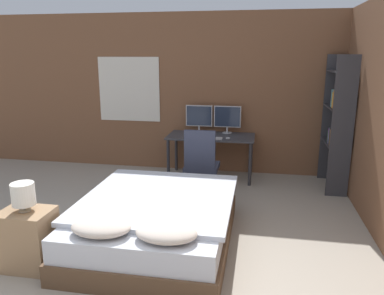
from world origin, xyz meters
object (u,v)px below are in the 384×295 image
at_px(monitor_left, 199,117).
at_px(monitor_right, 227,118).
at_px(office_chair, 201,169).
at_px(keyboard, 209,138).
at_px(bedside_lamp, 23,194).
at_px(bed, 156,221).
at_px(computer_mouse, 228,138).
at_px(desk, 211,140).
at_px(nightstand, 28,239).
at_px(bookshelf, 339,118).

height_order(monitor_left, monitor_right, same).
xyz_separation_m(monitor_left, office_chair, (0.21, -1.08, -0.58)).
bearing_deg(office_chair, keyboard, 87.13).
bearing_deg(keyboard, bedside_lamp, -116.32).
bearing_deg(office_chair, bedside_lamp, -121.64).
bearing_deg(monitor_right, bed, -101.50).
bearing_deg(computer_mouse, bed, -105.49).
distance_m(bed, monitor_right, 2.74).
xyz_separation_m(desk, keyboard, (0.00, -0.24, 0.09)).
relative_size(bedside_lamp, desk, 0.20).
xyz_separation_m(bed, nightstand, (-1.09, -0.67, 0.04)).
xyz_separation_m(desk, office_chair, (-0.03, -0.84, -0.24)).
xyz_separation_m(bedside_lamp, computer_mouse, (1.67, 2.78, -0.02)).
xyz_separation_m(computer_mouse, bookshelf, (1.62, 0.03, 0.36)).
xyz_separation_m(keyboard, computer_mouse, (0.30, 0.00, 0.01)).
distance_m(nightstand, computer_mouse, 3.27).
distance_m(computer_mouse, bookshelf, 1.66).
height_order(keyboard, computer_mouse, computer_mouse).
relative_size(bed, monitor_right, 4.36).
bearing_deg(bookshelf, bed, -135.93).
bearing_deg(nightstand, bed, 31.71).
height_order(bed, nightstand, same).
relative_size(bedside_lamp, computer_mouse, 3.96).
distance_m(bed, nightstand, 1.28).
bearing_deg(computer_mouse, monitor_right, 96.78).
bearing_deg(bed, nightstand, -148.29).
height_order(desk, monitor_left, monitor_left).
distance_m(keyboard, bookshelf, 1.96).
bearing_deg(monitor_right, nightstand, -116.36).
distance_m(bed, monitor_left, 2.69).
distance_m(bedside_lamp, monitor_left, 3.46).
bearing_deg(keyboard, bed, -97.72).
distance_m(bedside_lamp, office_chair, 2.59).
relative_size(bedside_lamp, keyboard, 0.67).
bearing_deg(desk, nightstand, -114.49).
xyz_separation_m(computer_mouse, office_chair, (-0.33, -0.60, -0.34)).
bearing_deg(office_chair, bookshelf, 17.79).
distance_m(nightstand, office_chair, 2.57).
height_order(monitor_left, office_chair, monitor_left).
bearing_deg(desk, monitor_left, 134.81).
distance_m(desk, monitor_left, 0.48).
xyz_separation_m(desk, bookshelf, (1.92, -0.21, 0.46)).
height_order(nightstand, bookshelf, bookshelf).
xyz_separation_m(bedside_lamp, keyboard, (1.37, 2.78, -0.02)).
height_order(desk, bookshelf, bookshelf).
relative_size(nightstand, desk, 0.41).
bearing_deg(monitor_left, bookshelf, -11.82).
xyz_separation_m(bed, keyboard, (0.29, 2.11, 0.47)).
bearing_deg(keyboard, monitor_left, 116.57).
distance_m(computer_mouse, office_chair, 0.76).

